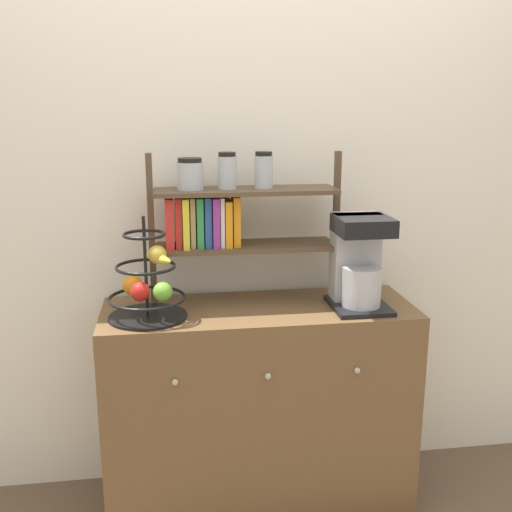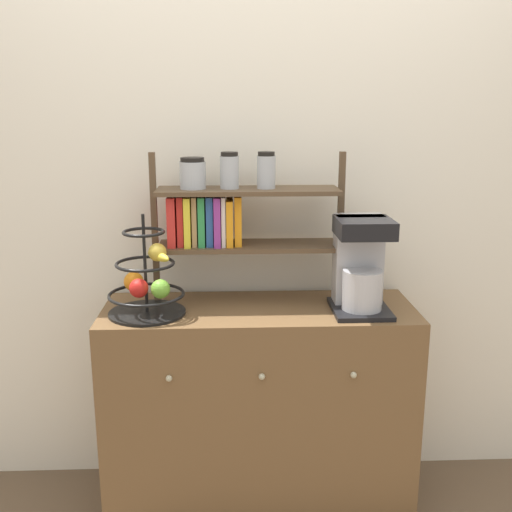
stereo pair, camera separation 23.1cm
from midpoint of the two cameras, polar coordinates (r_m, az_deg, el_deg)
wall_back at (r=2.53m, az=-3.24°, el=6.46°), size 7.00×0.05×2.60m
sideboard at (r=2.54m, az=-2.41°, el=-14.18°), size 1.23×0.46×0.86m
coffee_maker at (r=2.36m, az=6.99°, el=-0.55°), size 0.22×0.26×0.37m
fruit_stand at (r=2.28m, az=-13.19°, el=-2.81°), size 0.29×0.29×0.39m
shelf_hutch at (r=2.36m, az=-6.04°, el=4.14°), size 0.76×0.20×0.60m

